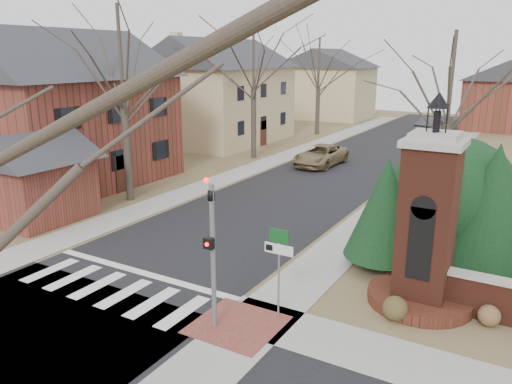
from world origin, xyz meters
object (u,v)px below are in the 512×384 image
Objects in this scene: brick_gate_monument at (426,238)px; distant_car at (431,125)px; sign_post at (279,256)px; pickup_truck at (321,155)px; traffic_signal_pole at (212,242)px.

distant_car is at bearing 101.10° from brick_gate_monument.
pickup_truck is at bearing 109.74° from sign_post.
pickup_truck is (-7.19, 20.04, -1.24)m from sign_post.
traffic_signal_pole reaches higher than sign_post.
brick_gate_monument reaches higher than distant_car.
brick_gate_monument reaches higher than pickup_truck.
traffic_signal_pole is at bearing -136.76° from brick_gate_monument.
sign_post is 4.55m from brick_gate_monument.
traffic_signal_pole is 6.47m from brick_gate_monument.
pickup_truck is at bearing 121.89° from brick_gate_monument.
traffic_signal_pole is 0.69× the size of brick_gate_monument.
traffic_signal_pole reaches higher than pickup_truck.
distant_car is at bearing 95.41° from sign_post.
brick_gate_monument is 1.26× the size of pickup_truck.
brick_gate_monument is 1.41× the size of distant_car.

